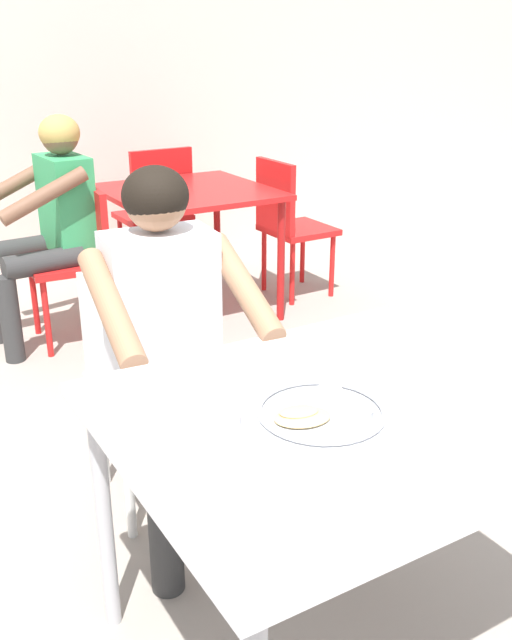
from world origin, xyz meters
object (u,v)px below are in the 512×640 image
Objects in this scene: chair_red_far at (157,206)px; chair_foreground at (152,367)px; patron_background at (49,211)px; table_foreground at (338,436)px; drinking_cup at (223,409)px; table_background_red at (188,204)px; chair_red_left at (78,252)px; chair_red_right at (288,219)px; diner_foreground at (171,326)px; thali_tray at (321,411)px.

chair_foreground is at bearing -113.82° from chair_red_far.
patron_background is at bearing -145.28° from chair_red_far.
drinking_cup is at bearing 170.20° from table_foreground.
chair_red_far is at bearing 74.47° from table_foreground.
chair_red_far is 1.04m from patron_background.
table_foreground is 2.50m from patron_background.
chair_foreground is 2.33m from chair_red_far.
chair_red_left is (-0.68, -0.06, -0.17)m from table_background_red.
drinking_cup is 2.98m from chair_red_right.
patron_background is (0.01, 2.50, 0.04)m from table_foreground.
table_foreground is at bearing -9.80° from drinking_cup.
chair_red_left is 1.33m from chair_red_right.
patron_background is at bearing 86.34° from diner_foreground.
thali_tray is at bearing -171.27° from table_foreground.
chair_red_far is at bearing 85.12° from table_background_red.
chair_foreground is at bearing 91.50° from thali_tray.
chair_red_far is at bearing 73.49° from thali_tray.
drinking_cup reaches higher than table_foreground.
diner_foreground is 1.39× the size of chair_red_right.
table_foreground is 2.63m from table_background_red.
chair_red_far reaches higher than drinking_cup.
drinking_cup is 3.25m from chair_red_far.
thali_tray is (-0.06, -0.01, 0.09)m from table_foreground.
patron_background is at bearing 178.11° from chair_red_right.
chair_red_right is (0.65, -0.05, -0.16)m from table_background_red.
thali_tray is 0.33× the size of chair_red_far.
chair_red_right is at bearing -4.73° from table_background_red.
thali_tray is at bearing -109.03° from table_background_red.
chair_red_far is at bearing 34.72° from patron_background.
chair_foreground is 0.69× the size of patron_background.
thali_tray is at bearing -121.64° from chair_red_right.
chair_red_left is at bearing -179.61° from chair_red_right.
chair_foreground is at bearing -119.86° from table_background_red.
diner_foreground is (-0.10, 0.73, 0.04)m from table_foreground.
chair_foreground is 2.15m from chair_red_right.
patron_background is at bearing -179.55° from table_background_red.
table_foreground is 1.29× the size of chair_foreground.
chair_red_left reaches higher than table_foreground.
table_background_red is 0.59m from chair_red_far.
patron_background reaches higher than chair_red_right.
table_background_red is 0.76× the size of patron_background.
drinking_cup is 0.12× the size of chair_red_right.
chair_foreground is 0.32m from diner_foreground.
chair_foreground is 0.91× the size of chair_red_far.
diner_foreground is (-0.04, 0.74, -0.04)m from thali_tray.
table_background_red is at bearing 0.45° from patron_background.
diner_foreground is at bearing 93.07° from thali_tray.
chair_red_far is (0.92, 3.09, -0.24)m from thali_tray.
chair_red_far is at bearing 41.24° from chair_red_left.
chair_red_far is (0.73, 0.64, 0.04)m from chair_red_left.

